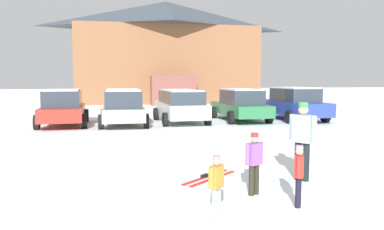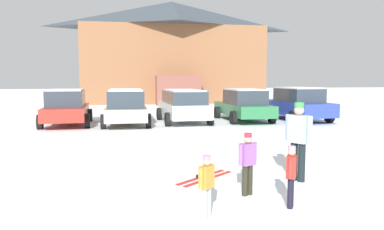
# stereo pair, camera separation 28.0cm
# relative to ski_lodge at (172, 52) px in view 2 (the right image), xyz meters

# --- Properties ---
(ski_lodge) EXTENTS (16.61, 9.73, 9.23)m
(ski_lodge) POSITION_rel_ski_lodge_xyz_m (0.00, 0.00, 0.00)
(ski_lodge) COLOR brown
(ski_lodge) RESTS_ON ground
(parked_red_sedan) EXTENTS (2.28, 4.36, 1.68)m
(parked_red_sedan) POSITION_rel_ski_lodge_xyz_m (-7.17, -16.93, -3.84)
(parked_red_sedan) COLOR red
(parked_red_sedan) RESTS_ON ground
(parked_beige_suv) EXTENTS (2.18, 4.62, 1.67)m
(parked_beige_suv) POSITION_rel_ski_lodge_xyz_m (-4.46, -17.24, -3.77)
(parked_beige_suv) COLOR #B5AA93
(parked_beige_suv) RESTS_ON ground
(parked_white_suv) EXTENTS (2.35, 4.52, 1.62)m
(parked_white_suv) POSITION_rel_ski_lodge_xyz_m (-1.67, -16.87, -3.79)
(parked_white_suv) COLOR white
(parked_white_suv) RESTS_ON ground
(parked_green_coupe) EXTENTS (2.25, 4.65, 1.64)m
(parked_green_coupe) POSITION_rel_ski_lodge_xyz_m (1.48, -16.71, -3.85)
(parked_green_coupe) COLOR #2A7141
(parked_green_coupe) RESTS_ON ground
(parked_blue_hatchback) EXTENTS (2.42, 4.87, 1.72)m
(parked_blue_hatchback) POSITION_rel_ski_lodge_xyz_m (4.29, -16.96, -3.81)
(parked_blue_hatchback) COLOR #2A3EA2
(parked_blue_hatchback) RESTS_ON ground
(skier_adult_in_blue_parka) EXTENTS (0.42, 0.54, 1.67)m
(skier_adult_in_blue_parka) POSITION_rel_ski_lodge_xyz_m (-1.00, -27.76, -3.73)
(skier_adult_in_blue_parka) COLOR black
(skier_adult_in_blue_parka) RESTS_ON ground
(skier_child_in_red_jacket) EXTENTS (0.26, 0.34, 1.05)m
(skier_child_in_red_jacket) POSITION_rel_ski_lodge_xyz_m (-1.87, -29.28, -4.08)
(skier_child_in_red_jacket) COLOR black
(skier_child_in_red_jacket) RESTS_ON ground
(skier_child_in_orange_jacket) EXTENTS (0.29, 0.27, 0.99)m
(skier_child_in_orange_jacket) POSITION_rel_ski_lodge_xyz_m (-3.37, -29.51, -4.12)
(skier_child_in_orange_jacket) COLOR #9CB2C7
(skier_child_in_orange_jacket) RESTS_ON ground
(skier_child_in_purple_jacket) EXTENTS (0.40, 0.27, 1.16)m
(skier_child_in_purple_jacket) POSITION_rel_ski_lodge_xyz_m (-2.37, -28.51, -4.02)
(skier_child_in_purple_jacket) COLOR #28281B
(skier_child_in_purple_jacket) RESTS_ON ground
(pair_of_skis) EXTENTS (1.42, 1.25, 0.08)m
(pair_of_skis) POSITION_rel_ski_lodge_xyz_m (-2.89, -27.22, -4.65)
(pair_of_skis) COLOR red
(pair_of_skis) RESTS_ON ground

